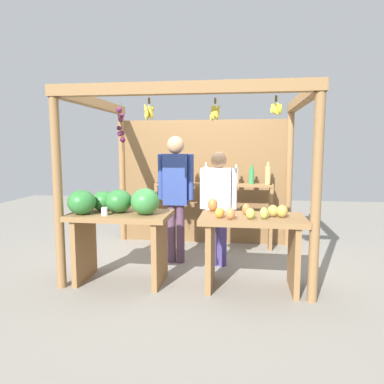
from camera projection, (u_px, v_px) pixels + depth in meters
ground_plane at (194, 262)px, 4.90m from camera, size 12.00×12.00×0.00m
market_stall at (198, 164)px, 5.18m from camera, size 2.82×2.23×2.20m
fruit_counter_left at (118, 218)px, 4.11m from camera, size 1.17×0.69×1.11m
fruit_counter_right at (251, 236)px, 3.95m from camera, size 1.13×0.65×0.96m
bottle_shelf_unit at (213, 195)px, 5.56m from camera, size 1.80×0.22×1.34m
vendor_man at (176, 187)px, 4.79m from camera, size 0.48×0.23×1.70m
vendor_woman at (218, 199)px, 4.68m from camera, size 0.48×0.20×1.49m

